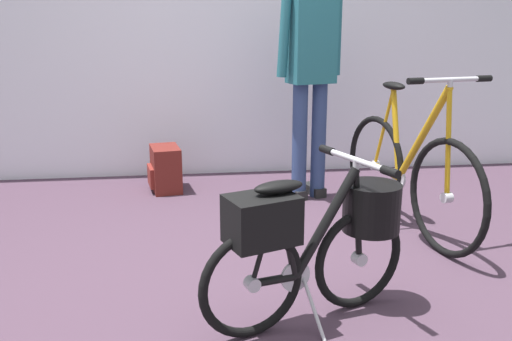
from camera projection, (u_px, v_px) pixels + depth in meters
ground_plane at (240, 287)px, 2.73m from camera, size 6.01×6.01×0.00m
back_wall at (212, 17)px, 4.53m from camera, size 6.01×0.10×2.67m
folding_bike_foreground at (318, 235)px, 2.34m from camera, size 0.98×0.55×0.73m
display_bike_left at (407, 173)px, 3.38m from camera, size 0.53×1.43×1.01m
visitor_near_wall at (311, 58)px, 3.88m from camera, size 0.52×0.34×1.79m
backpack_on_floor at (165, 169)px, 4.28m from camera, size 0.28×0.36×0.35m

